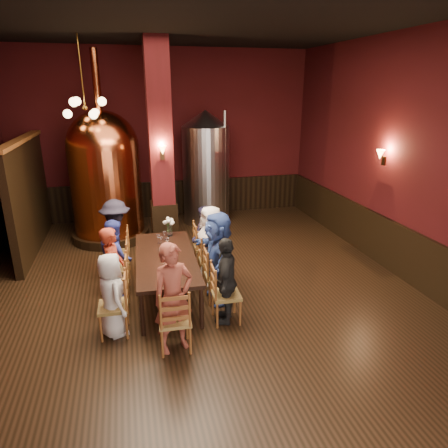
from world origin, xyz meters
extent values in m
plane|color=black|center=(0.00, 0.00, 0.00)|extent=(10.00, 10.00, 0.00)
plane|color=black|center=(0.00, 0.00, 4.50)|extent=(10.00, 10.00, 0.00)
cube|color=#430E12|center=(0.00, 5.00, 2.25)|extent=(8.00, 0.02, 4.50)
cube|color=#430E12|center=(0.00, -5.00, 2.25)|extent=(8.00, 0.02, 4.50)
cube|color=#430E12|center=(4.00, 0.00, 2.25)|extent=(0.02, 10.00, 4.50)
cube|color=black|center=(3.96, 0.00, 0.50)|extent=(0.08, 9.90, 1.00)
cube|color=black|center=(0.00, 4.96, 0.50)|extent=(7.90, 0.08, 1.00)
cube|color=#430E12|center=(-0.30, 2.80, 2.25)|extent=(0.58, 0.58, 4.50)
cube|color=black|center=(-3.20, 3.20, 1.20)|extent=(0.22, 3.50, 2.40)
cube|color=black|center=(-0.53, 0.26, 0.72)|extent=(1.08, 2.43, 0.06)
cylinder|color=black|center=(-1.01, -0.86, 0.34)|extent=(0.07, 0.07, 0.69)
cylinder|color=black|center=(-0.13, -0.89, 0.34)|extent=(0.07, 0.07, 0.69)
cylinder|color=black|center=(-0.93, 1.42, 0.34)|extent=(0.07, 0.07, 0.69)
cylinder|color=black|center=(-0.05, 1.39, 0.34)|extent=(0.07, 0.07, 0.69)
imported|color=silver|center=(-1.41, -0.71, 0.64)|extent=(0.58, 0.72, 1.28)
imported|color=maroon|center=(-1.39, -0.04, 0.72)|extent=(0.39, 0.55, 1.45)
imported|color=navy|center=(-1.37, 0.62, 0.68)|extent=(0.46, 0.71, 1.36)
imported|color=black|center=(-1.35, 1.29, 0.76)|extent=(0.64, 1.03, 1.53)
imported|color=black|center=(0.29, -0.77, 0.70)|extent=(0.61, 0.89, 1.40)
imported|color=#344F9D|center=(0.31, -0.10, 0.80)|extent=(0.58, 1.51, 1.59)
imported|color=silver|center=(0.33, 0.56, 0.75)|extent=(0.59, 0.80, 1.50)
imported|color=#1C1A34|center=(0.35, 1.23, 0.65)|extent=(0.42, 0.68, 1.29)
imported|color=brown|center=(-0.58, -1.29, 0.79)|extent=(0.66, 0.54, 1.58)
cylinder|color=black|center=(-1.55, 3.47, 0.10)|extent=(1.82, 1.82, 0.20)
cylinder|color=#B6542A|center=(-1.55, 3.47, 1.21)|extent=(1.78, 1.78, 2.02)
sphere|color=#B6542A|center=(-1.55, 3.47, 2.22)|extent=(1.62, 1.62, 1.62)
cylinder|color=#B6542A|center=(-1.55, 3.47, 3.63)|extent=(0.16, 0.16, 1.31)
cylinder|color=#B2B2B7|center=(0.98, 4.16, 1.28)|extent=(1.44, 1.44, 2.55)
cone|color=#B2B2B7|center=(0.98, 4.16, 2.76)|extent=(1.23, 1.23, 0.41)
cylinder|color=#B2B2B7|center=(1.39, 3.75, 1.53)|extent=(0.08, 0.08, 2.86)
cylinder|color=white|center=(-0.34, 1.26, 0.85)|extent=(0.11, 0.11, 0.20)
camera|label=1|loc=(-1.07, -6.09, 3.49)|focal=32.00mm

